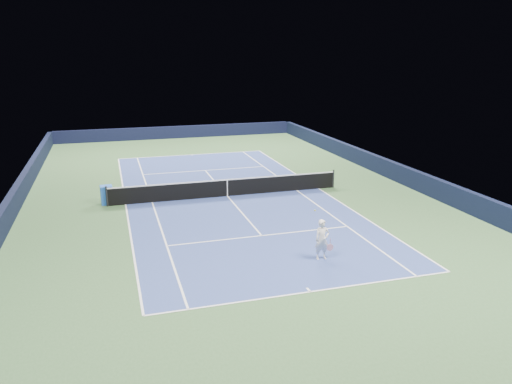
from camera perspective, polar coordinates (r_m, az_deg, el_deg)
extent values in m
plane|color=#33552E|center=(27.69, -3.29, -0.48)|extent=(40.00, 40.00, 0.00)
cube|color=black|center=(46.66, -9.03, 6.77)|extent=(22.00, 0.35, 1.10)
cube|color=black|center=(31.74, 16.07, 2.07)|extent=(0.35, 40.00, 1.10)
cube|color=black|center=(27.28, -26.01, -1.17)|extent=(0.35, 40.00, 1.10)
cube|color=navy|center=(27.69, -3.29, -0.48)|extent=(10.97, 23.77, 0.01)
cube|color=white|center=(39.02, -7.38, 4.25)|extent=(10.97, 0.08, 0.00)
cube|color=white|center=(17.12, 6.23, -11.27)|extent=(10.97, 0.08, 0.00)
cube|color=white|center=(29.39, 7.17, 0.40)|extent=(0.08, 23.77, 0.00)
cube|color=white|center=(27.02, -14.67, -1.39)|extent=(0.08, 23.77, 0.00)
cube|color=white|center=(28.87, 4.68, 0.20)|extent=(0.08, 23.77, 0.00)
cube|color=white|center=(27.08, -11.78, -1.16)|extent=(0.08, 23.77, 0.00)
cube|color=white|center=(33.75, -5.83, 2.47)|extent=(8.23, 0.08, 0.00)
cube|color=white|center=(21.83, 0.65, -5.01)|extent=(8.23, 0.08, 0.00)
cube|color=white|center=(27.69, -3.29, -0.47)|extent=(0.08, 12.80, 0.00)
cube|color=white|center=(38.88, -7.34, 4.21)|extent=(0.08, 0.30, 0.00)
cube|color=white|center=(17.25, 6.03, -11.05)|extent=(0.08, 0.30, 0.00)
cylinder|color=black|center=(26.87, -16.69, -0.47)|extent=(0.10, 0.10, 1.07)
cylinder|color=black|center=(29.63, 8.82, 1.52)|extent=(0.10, 0.10, 1.07)
cube|color=black|center=(27.57, -3.30, 0.43)|extent=(12.80, 0.03, 0.91)
cube|color=white|center=(27.44, -3.32, 1.41)|extent=(12.80, 0.04, 0.06)
cube|color=white|center=(27.57, -3.30, 0.43)|extent=(0.05, 0.04, 0.91)
cube|color=blue|center=(27.27, -16.70, -0.32)|extent=(0.64, 0.59, 0.99)
cube|color=silver|center=(27.28, -16.08, -0.37)|extent=(0.04, 0.44, 0.44)
imported|color=white|center=(19.39, 7.56, -5.41)|extent=(0.58, 0.38, 1.59)
cylinder|color=pink|center=(19.51, 8.48, -5.63)|extent=(0.03, 0.03, 0.26)
cylinder|color=black|center=(19.60, 8.45, -6.28)|extent=(0.26, 0.02, 0.26)
cylinder|color=pink|center=(19.60, 8.45, -6.28)|extent=(0.28, 0.03, 0.28)
sphere|color=gold|center=(20.00, 6.75, -2.11)|extent=(0.07, 0.07, 0.07)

